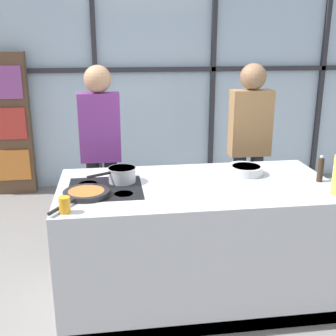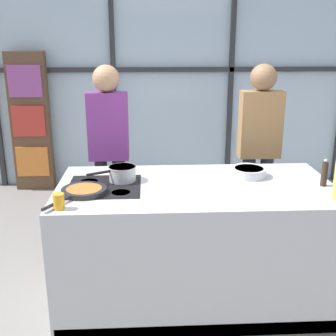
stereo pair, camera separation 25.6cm
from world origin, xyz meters
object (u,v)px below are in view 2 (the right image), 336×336
at_px(pepper_grinder, 324,173).
at_px(juice_glass_near, 59,201).
at_px(spectator_far_left, 109,143).
at_px(frying_pan, 83,191).
at_px(mixing_bowl, 249,172).
at_px(spectator_center_left, 259,142).
at_px(saucepan, 122,173).
at_px(white_plate, 248,168).

distance_m(pepper_grinder, juice_glass_near, 1.84).
bearing_deg(spectator_far_left, frying_pan, 85.15).
bearing_deg(spectator_far_left, mixing_bowl, 146.61).
bearing_deg(spectator_far_left, spectator_center_left, -180.00).
distance_m(spectator_far_left, saucepan, 0.81).
xyz_separation_m(spectator_far_left, frying_pan, (-0.09, -1.05, -0.08)).
distance_m(spectator_center_left, saucepan, 1.47).
distance_m(white_plate, mixing_bowl, 0.21).
xyz_separation_m(spectator_center_left, pepper_grinder, (0.21, -0.99, 0.00)).
distance_m(spectator_center_left, frying_pan, 1.83).
bearing_deg(spectator_center_left, mixing_bowl, 69.84).
bearing_deg(juice_glass_near, white_plate, 29.74).
bearing_deg(mixing_bowl, white_plate, 78.68).
distance_m(saucepan, mixing_bowl, 0.97).
bearing_deg(mixing_bowl, spectator_far_left, 146.61).
relative_size(spectator_far_left, white_plate, 7.07).
distance_m(frying_pan, pepper_grinder, 1.70).
height_order(spectator_center_left, juice_glass_near, spectator_center_left).
height_order(frying_pan, juice_glass_near, juice_glass_near).
bearing_deg(juice_glass_near, frying_pan, 67.80).
distance_m(spectator_far_left, mixing_bowl, 1.35).
relative_size(frying_pan, juice_glass_near, 5.09).
distance_m(spectator_center_left, mixing_bowl, 0.79).
xyz_separation_m(saucepan, white_plate, (1.01, 0.25, -0.05)).
relative_size(spectator_far_left, frying_pan, 3.34).
bearing_deg(frying_pan, spectator_far_left, 85.15).
bearing_deg(white_plate, saucepan, -165.82).
bearing_deg(saucepan, spectator_center_left, 32.78).
height_order(mixing_bowl, pepper_grinder, pepper_grinder).
height_order(spectator_far_left, pepper_grinder, spectator_far_left).
bearing_deg(white_plate, spectator_center_left, 66.80).
xyz_separation_m(spectator_far_left, saucepan, (0.16, -0.80, -0.04)).
xyz_separation_m(spectator_center_left, juice_glass_near, (-1.60, -1.32, -0.04)).
relative_size(spectator_center_left, saucepan, 4.86).
distance_m(spectator_center_left, juice_glass_near, 2.08).
xyz_separation_m(white_plate, juice_glass_near, (-1.37, -0.78, 0.04)).
bearing_deg(spectator_center_left, frying_pan, 35.26).
bearing_deg(pepper_grinder, spectator_center_left, 102.01).
distance_m(spectator_far_left, spectator_center_left, 1.40).
distance_m(spectator_far_left, frying_pan, 1.06).
height_order(white_plate, pepper_grinder, pepper_grinder).
bearing_deg(juice_glass_near, spectator_center_left, 39.62).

